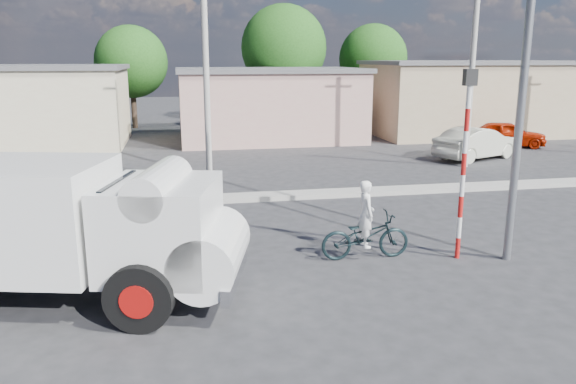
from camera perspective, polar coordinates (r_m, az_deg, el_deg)
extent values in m
plane|color=#2A2A2D|center=(11.44, 5.78, -10.27)|extent=(120.00, 120.00, 0.00)
cube|color=#99968E|center=(18.83, -1.20, -0.41)|extent=(40.00, 0.80, 0.16)
cylinder|color=black|center=(10.08, -14.86, -10.35)|extent=(1.25, 0.63, 1.20)
cylinder|color=red|center=(10.08, -14.86, -10.35)|extent=(0.67, 0.53, 0.59)
cylinder|color=black|center=(12.13, -11.58, -6.04)|extent=(1.25, 0.63, 1.20)
cylinder|color=red|center=(12.13, -11.58, -6.04)|extent=(0.67, 0.53, 0.59)
cube|color=black|center=(11.75, -22.43, -7.01)|extent=(5.23, 2.60, 0.20)
cube|color=white|center=(11.91, -27.15, -2.13)|extent=(4.41, 3.29, 2.02)
cube|color=white|center=(10.76, -12.76, -3.41)|extent=(2.46, 2.65, 1.70)
cylinder|color=white|center=(10.70, -7.80, -6.06)|extent=(1.71, 2.47, 1.20)
cylinder|color=white|center=(10.57, -12.98, 0.57)|extent=(1.29, 2.36, 0.77)
cube|color=silver|center=(10.78, -5.41, -8.33)|extent=(0.72, 2.32, 0.31)
cube|color=black|center=(10.86, -16.79, -0.80)|extent=(0.54, 1.83, 0.77)
imported|color=black|center=(13.24, 7.86, -4.44)|extent=(2.11, 0.77, 1.10)
imported|color=white|center=(13.17, 7.89, -3.46)|extent=(0.39, 0.58, 1.57)
imported|color=beige|center=(27.55, 18.65, 4.72)|extent=(4.73, 3.17, 1.47)
imported|color=#A91C03|center=(32.00, 21.32, 5.52)|extent=(4.25, 2.93, 1.34)
cylinder|color=red|center=(13.82, 16.85, -5.45)|extent=(0.11, 0.11, 0.50)
cylinder|color=white|center=(13.68, 16.99, -3.46)|extent=(0.11, 0.11, 0.50)
cylinder|color=red|center=(13.54, 17.13, -1.44)|extent=(0.11, 0.11, 0.50)
cylinder|color=white|center=(13.43, 17.28, 0.63)|extent=(0.11, 0.11, 0.50)
cylinder|color=red|center=(13.33, 17.43, 2.72)|extent=(0.11, 0.11, 0.50)
cylinder|color=white|center=(13.25, 17.58, 4.84)|extent=(0.11, 0.11, 0.50)
cylinder|color=red|center=(13.19, 17.73, 6.99)|extent=(0.11, 0.11, 0.50)
cylinder|color=white|center=(13.15, 17.89, 9.15)|extent=(0.11, 0.11, 0.50)
cube|color=black|center=(13.13, 18.03, 11.02)|extent=(0.28, 0.18, 0.36)
cylinder|color=slate|center=(13.43, 22.96, 12.03)|extent=(0.18, 0.18, 9.00)
cube|color=beige|center=(33.33, -26.71, 7.59)|extent=(12.00, 7.00, 4.00)
cube|color=#59595B|center=(33.23, -27.10, 11.22)|extent=(12.30, 7.30, 0.24)
cube|color=tan|center=(32.53, -1.97, 8.71)|extent=(10.00, 7.00, 3.80)
cube|color=#59595B|center=(32.42, -2.00, 12.27)|extent=(10.30, 7.30, 0.24)
cube|color=tan|center=(36.38, 17.28, 8.94)|extent=(11.00, 7.00, 4.20)
cube|color=#59595B|center=(36.29, 17.52, 12.43)|extent=(11.30, 7.30, 0.24)
cylinder|color=#38281E|center=(39.22, -15.41, 8.82)|extent=(0.36, 0.36, 3.47)
sphere|color=#2C6A20|center=(39.12, -15.65, 12.62)|extent=(4.71, 4.71, 4.71)
cylinder|color=#38281E|center=(38.75, -0.43, 9.78)|extent=(0.36, 0.36, 4.20)
sphere|color=#2C6A20|center=(38.67, -0.44, 14.44)|extent=(5.70, 5.70, 5.70)
cylinder|color=#38281E|center=(42.51, 8.50, 9.59)|extent=(0.36, 0.36, 3.64)
sphere|color=#2C6A20|center=(42.42, 8.63, 13.27)|extent=(4.94, 4.94, 4.94)
cylinder|color=#99968E|center=(22.05, -8.32, 11.79)|extent=(0.24, 0.24, 8.00)
cylinder|color=#99968E|center=(25.13, 18.16, 11.47)|extent=(0.24, 0.24, 8.00)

